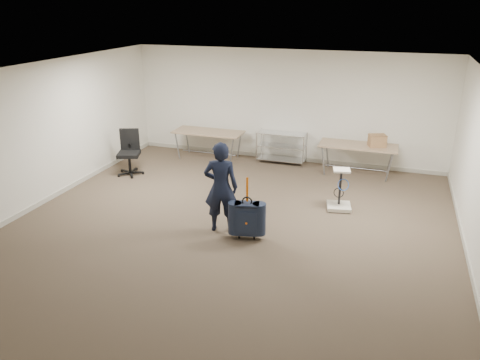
% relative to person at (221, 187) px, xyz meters
% --- Properties ---
extents(ground, '(9.00, 9.00, 0.00)m').
position_rel_person_xyz_m(ground, '(0.12, -0.19, -0.83)').
color(ground, '#403126').
rests_on(ground, ground).
extents(room_shell, '(8.00, 9.00, 9.00)m').
position_rel_person_xyz_m(room_shell, '(0.12, 1.19, -0.78)').
color(room_shell, white).
rests_on(room_shell, ground).
extents(folding_table_left, '(1.80, 0.75, 0.73)m').
position_rel_person_xyz_m(folding_table_left, '(-1.78, 3.76, -0.15)').
color(folding_table_left, '#A18062').
rests_on(folding_table_left, ground).
extents(folding_table_right, '(1.80, 0.75, 0.73)m').
position_rel_person_xyz_m(folding_table_right, '(2.02, 3.76, -0.15)').
color(folding_table_right, '#A18062').
rests_on(folding_table_right, ground).
extents(wire_shelf, '(1.22, 0.47, 0.80)m').
position_rel_person_xyz_m(wire_shelf, '(0.12, 4.01, -0.39)').
color(wire_shelf, silver).
rests_on(wire_shelf, ground).
extents(person, '(0.68, 0.52, 1.66)m').
position_rel_person_xyz_m(person, '(0.00, 0.00, 0.00)').
color(person, black).
rests_on(person, ground).
extents(suitcase, '(0.46, 0.33, 1.14)m').
position_rel_person_xyz_m(suitcase, '(0.54, -0.19, -0.44)').
color(suitcase, black).
rests_on(suitcase, ground).
extents(office_chair, '(0.64, 0.65, 1.06)m').
position_rel_person_xyz_m(office_chair, '(-3.12, 2.07, -0.51)').
color(office_chair, black).
rests_on(office_chair, ground).
extents(equipment_cart, '(0.54, 0.54, 0.84)m').
position_rel_person_xyz_m(equipment_cart, '(1.90, 1.59, -0.61)').
color(equipment_cart, beige).
rests_on(equipment_cart, ground).
extents(cardboard_box, '(0.45, 0.39, 0.28)m').
position_rel_person_xyz_m(cardboard_box, '(2.43, 3.76, 0.04)').
color(cardboard_box, '#996947').
rests_on(cardboard_box, folding_table_right).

